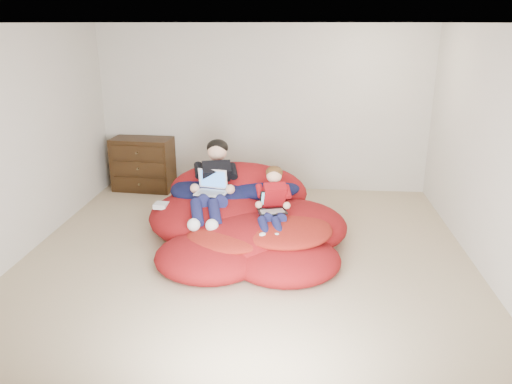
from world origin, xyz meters
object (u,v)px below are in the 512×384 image
(beanbag_pile, at_px, (244,221))
(laptop_white, at_px, (212,187))
(dresser, at_px, (143,164))
(younger_boy, at_px, (273,200))
(older_boy, at_px, (213,180))
(laptop_black, at_px, (273,205))

(beanbag_pile, height_order, laptop_white, laptop_white)
(dresser, relative_size, younger_boy, 1.07)
(beanbag_pile, relative_size, younger_boy, 2.74)
(younger_boy, bearing_deg, laptop_white, 159.63)
(dresser, distance_m, younger_boy, 2.93)
(dresser, height_order, laptop_white, laptop_white)
(younger_boy, bearing_deg, older_boy, 152.06)
(laptop_white, xyz_separation_m, laptop_black, (0.74, -0.31, -0.10))
(beanbag_pile, distance_m, younger_boy, 0.53)
(beanbag_pile, height_order, laptop_black, beanbag_pile)
(laptop_black, bearing_deg, laptop_white, 157.36)
(dresser, distance_m, older_boy, 2.14)
(laptop_white, distance_m, laptop_black, 0.81)
(older_boy, bearing_deg, laptop_white, -90.00)
(dresser, relative_size, laptop_white, 2.37)
(older_boy, relative_size, laptop_black, 3.40)
(older_boy, bearing_deg, laptop_black, -29.94)
(dresser, height_order, laptop_black, dresser)
(older_boy, xyz_separation_m, younger_boy, (0.74, -0.40, -0.10))
(younger_boy, relative_size, laptop_white, 2.21)
(beanbag_pile, height_order, older_boy, older_boy)
(dresser, bearing_deg, laptop_black, -43.58)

